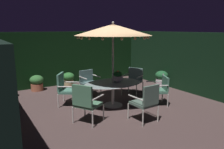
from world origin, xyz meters
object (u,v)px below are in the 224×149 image
potted_plant_left_near (7,89)px  potted_plant_back_center (37,82)px  patio_chair_northeast (134,79)px  patio_chair_east (89,81)px  centerpiece_planter (118,76)px  potted_plant_right_near (162,78)px  patio_chair_southeast (66,87)px  potted_plant_back_right (69,79)px  patio_chair_north (160,88)px  patio_dining_table (113,86)px  patio_umbrella (113,30)px  patio_chair_south (86,101)px  potted_plant_front_corner (11,121)px  patio_chair_southwest (146,101)px

potted_plant_left_near → potted_plant_back_center: size_ratio=0.98×
patio_chair_northeast → patio_chair_east: 1.66m
centerpiece_planter → potted_plant_right_near: 3.05m
patio_chair_southeast → potted_plant_back_right: (0.92, 2.17, -0.26)m
centerpiece_planter → patio_chair_southeast: centerpiece_planter is taller
patio_chair_north → patio_chair_east: patio_chair_north is taller
patio_chair_northeast → potted_plant_right_near: (1.63, 0.21, -0.22)m
patio_dining_table → patio_umbrella: size_ratio=0.71×
patio_chair_southeast → potted_plant_back_center: 2.25m
potted_plant_back_right → centerpiece_planter: bearing=-81.8°
patio_dining_table → patio_chair_south: patio_chair_south is taller
patio_dining_table → potted_plant_back_center: 3.49m
potted_plant_back_right → patio_umbrella: bearing=-84.1°
patio_dining_table → potted_plant_left_near: size_ratio=3.12×
patio_umbrella → patio_dining_table: bearing=118.6°
patio_chair_east → potted_plant_front_corner: (-2.90, -1.75, -0.26)m
potted_plant_back_center → patio_chair_southwest: bearing=-69.8°
patio_umbrella → centerpiece_planter: bearing=-26.6°
potted_plant_left_near → potted_plant_back_right: (2.41, 0.34, 0.01)m
patio_chair_southwest → potted_plant_left_near: (-2.79, 4.21, -0.27)m
patio_chair_east → potted_plant_front_corner: bearing=-148.8°
patio_dining_table → centerpiece_planter: bearing=-26.6°
potted_plant_front_corner → potted_plant_back_right: (2.70, 3.30, 0.06)m
potted_plant_back_right → patio_chair_southwest: bearing=-85.2°
patio_chair_south → potted_plant_front_corner: 1.82m
patio_dining_table → patio_chair_east: bearing=94.5°
patio_chair_northeast → patio_chair_east: patio_chair_northeast is taller
patio_chair_southwest → patio_dining_table: bearing=92.7°
centerpiece_planter → patio_chair_southeast: 1.70m
centerpiece_planter → patio_chair_southeast: (-1.37, 0.94, -0.37)m
centerpiece_planter → patio_chair_east: centerpiece_planter is taller
centerpiece_planter → potted_plant_back_right: 3.20m
patio_chair_northeast → potted_plant_back_right: (-1.65, 2.35, -0.25)m
patio_dining_table → patio_chair_southeast: patio_chair_southeast is taller
patio_chair_east → patio_chair_southeast: patio_chair_southeast is taller
centerpiece_planter → potted_plant_right_near: bearing=18.9°
patio_dining_table → potted_plant_back_center: size_ratio=3.05×
patio_dining_table → potted_plant_back_center: bearing=117.7°
patio_umbrella → potted_plant_back_right: bearing=95.9°
patio_umbrella → patio_chair_south: (-1.30, -0.77, -1.77)m
centerpiece_planter → potted_plant_back_right: (-0.45, 3.11, -0.63)m
patio_chair_north → patio_chair_southwest: 1.51m
patio_dining_table → potted_plant_back_right: patio_dining_table is taller
patio_dining_table → potted_plant_left_near: bearing=135.2°
potted_plant_back_right → potted_plant_right_near: bearing=-33.2°
patio_dining_table → patio_chair_northeast: (1.33, 0.69, -0.05)m
patio_umbrella → potted_plant_back_right: (-0.31, 3.04, -2.04)m
patio_chair_north → patio_umbrella: bearing=152.9°
patio_chair_southwest → potted_plant_back_center: 4.89m
patio_chair_north → potted_plant_left_near: size_ratio=1.53×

